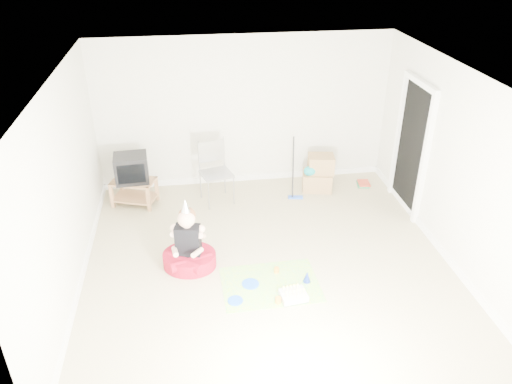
{
  "coord_description": "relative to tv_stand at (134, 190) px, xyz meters",
  "views": [
    {
      "loc": [
        -0.96,
        -5.53,
        4.21
      ],
      "look_at": [
        -0.1,
        0.4,
        0.9
      ],
      "focal_mm": 35.0,
      "sensor_mm": 36.0,
      "label": 1
    }
  ],
  "objects": [
    {
      "name": "folding_chair",
      "position": [
        1.36,
        -0.11,
        0.26
      ],
      "size": [
        0.58,
        0.57,
        1.06
      ],
      "color": "#97969C",
      "rests_on": "ground"
    },
    {
      "name": "tv_stand",
      "position": [
        0.0,
        0.0,
        0.0
      ],
      "size": [
        0.8,
        0.63,
        0.43
      ],
      "color": "#AA774D",
      "rests_on": "ground"
    },
    {
      "name": "seated_woman",
      "position": [
        0.85,
        -1.84,
        -0.03
      ],
      "size": [
        0.87,
        0.87,
        1.05
      ],
      "color": "maroon",
      "rests_on": "ground"
    },
    {
      "name": "orange_cup_far",
      "position": [
        1.91,
        -2.77,
        -0.21
      ],
      "size": [
        0.09,
        0.09,
        0.08
      ],
      "primitive_type": "cylinder",
      "rotation": [
        0.0,
        0.0,
        0.36
      ],
      "color": "orange",
      "rests_on": "party_mat"
    },
    {
      "name": "party_mat",
      "position": [
        1.88,
        -2.4,
        -0.26
      ],
      "size": [
        1.28,
        0.95,
        0.01
      ],
      "primitive_type": "cube",
      "rotation": [
        0.0,
        0.0,
        0.03
      ],
      "color": "#ED3184",
      "rests_on": "ground"
    },
    {
      "name": "blue_plate_far",
      "position": [
        1.39,
        -2.66,
        -0.25
      ],
      "size": [
        0.25,
        0.25,
        0.01
      ],
      "primitive_type": "cylinder",
      "rotation": [
        0.0,
        0.0,
        0.34
      ],
      "color": "blue",
      "rests_on": "party_mat"
    },
    {
      "name": "crt_tv",
      "position": [
        -0.0,
        0.0,
        0.4
      ],
      "size": [
        0.55,
        0.47,
        0.45
      ],
      "primitive_type": "cube",
      "rotation": [
        0.0,
        0.0,
        0.07
      ],
      "color": "black",
      "rests_on": "tv_stand"
    },
    {
      "name": "blue_party_hat",
      "position": [
        2.36,
        -2.41,
        -0.18
      ],
      "size": [
        0.13,
        0.13,
        0.15
      ],
      "primitive_type": "cone",
      "rotation": [
        0.0,
        0.0,
        0.3
      ],
      "color": "#1B37C2",
      "rests_on": "party_mat"
    },
    {
      "name": "floor_mop",
      "position": [
        2.69,
        -0.2,
        0.0
      ],
      "size": [
        0.26,
        0.34,
        1.01
      ],
      "color": "blue",
      "rests_on": "ground"
    },
    {
      "name": "book_pile",
      "position": [
        4.0,
        0.08,
        -0.23
      ],
      "size": [
        0.25,
        0.3,
        0.06
      ],
      "color": "#2A7E4C",
      "rests_on": "ground"
    },
    {
      "name": "cardboard_boxes",
      "position": [
        3.14,
        0.06,
        0.05
      ],
      "size": [
        0.58,
        0.47,
        0.63
      ],
      "color": "#A17B4E",
      "rests_on": "ground"
    },
    {
      "name": "birthday_cake",
      "position": [
        2.12,
        -2.71,
        -0.21
      ],
      "size": [
        0.36,
        0.3,
        0.15
      ],
      "color": "silver",
      "rests_on": "party_mat"
    },
    {
      "name": "doorway_recess",
      "position": [
        4.4,
        -0.71,
        0.77
      ],
      "size": [
        0.02,
        0.9,
        2.05
      ],
      "primitive_type": "cube",
      "color": "black",
      "rests_on": "ground"
    },
    {
      "name": "blue_plate_near",
      "position": [
        1.62,
        -2.36,
        -0.25
      ],
      "size": [
        0.3,
        0.3,
        0.01
      ],
      "primitive_type": "cylinder",
      "rotation": [
        0.0,
        0.0,
        -0.39
      ],
      "color": "blue",
      "rests_on": "party_mat"
    },
    {
      "name": "orange_cup_near",
      "position": [
        2.0,
        -2.17,
        -0.22
      ],
      "size": [
        0.08,
        0.08,
        0.07
      ],
      "primitive_type": "cylinder",
      "rotation": [
        0.0,
        0.0,
        0.29
      ],
      "color": "orange",
      "rests_on": "party_mat"
    },
    {
      "name": "ground",
      "position": [
        1.92,
        -1.91,
        -0.26
      ],
      "size": [
        5.0,
        5.0,
        0.0
      ],
      "primitive_type": "plane",
      "color": "tan",
      "rests_on": "ground"
    }
  ]
}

